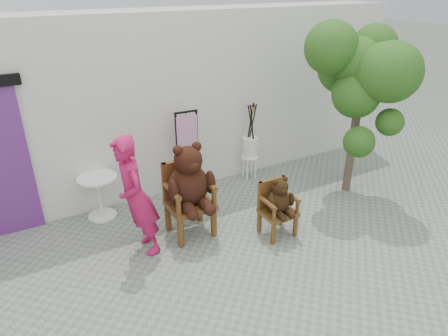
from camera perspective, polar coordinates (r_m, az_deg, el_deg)
name	(u,v)px	position (r m, az deg, el deg)	size (l,w,h in m)	color
ground_plane	(268,269)	(5.41, 6.27, -14.17)	(60.00, 60.00, 0.00)	gray
back_wall	(171,100)	(7.18, -7.61, 9.57)	(9.00, 1.00, 3.00)	silver
chair_big	(189,185)	(5.66, -5.03, -2.45)	(0.71, 0.75, 1.43)	#4D2D10
chair_small	(278,202)	(5.81, 7.73, -4.80)	(0.47, 0.50, 0.93)	#4D2D10
person	(136,197)	(5.34, -12.44, -4.10)	(0.63, 0.41, 1.72)	#B7164D
cafe_table	(99,192)	(6.50, -17.40, -3.29)	(0.60, 0.60, 0.70)	white
display_stand	(188,164)	(6.82, -5.15, 0.62)	(0.46, 0.37, 1.51)	black
stool_bucket	(250,147)	(7.35, 3.77, 3.06)	(0.32, 0.32, 1.45)	white
tree	(364,70)	(6.76, 19.38, 13.04)	(1.70, 1.73, 2.90)	#433628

